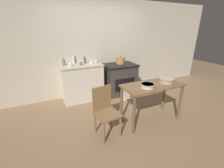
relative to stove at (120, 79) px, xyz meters
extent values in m
plane|color=#896B4C|center=(-0.59, -1.23, -0.43)|extent=(14.00, 14.00, 0.00)
cube|color=beige|center=(-0.59, 0.36, 0.84)|extent=(8.00, 0.07, 2.55)
cube|color=beige|center=(-1.09, 0.04, 0.02)|extent=(1.02, 0.56, 0.92)
cube|color=#B6AD9C|center=(-1.09, 0.04, 0.50)|extent=(1.05, 0.59, 0.03)
cube|color=#38332D|center=(0.00, 0.00, -0.02)|extent=(0.85, 0.64, 0.82)
cube|color=black|center=(0.00, 0.00, 0.41)|extent=(0.89, 0.68, 0.04)
cube|color=black|center=(0.00, -0.32, -0.07)|extent=(0.59, 0.01, 0.35)
cube|color=brown|center=(-0.07, -1.51, 0.34)|extent=(1.22, 0.56, 0.03)
cylinder|color=brown|center=(-0.63, -1.74, -0.06)|extent=(0.06, 0.06, 0.76)
cylinder|color=brown|center=(0.49, -1.74, -0.06)|extent=(0.06, 0.06, 0.76)
cylinder|color=brown|center=(-0.63, -1.28, -0.06)|extent=(0.06, 0.06, 0.76)
cylinder|color=brown|center=(0.49, -1.28, -0.06)|extent=(0.06, 0.06, 0.76)
cube|color=olive|center=(-1.07, -1.58, -0.01)|extent=(0.44, 0.44, 0.03)
cube|color=olive|center=(-1.09, -1.39, 0.22)|extent=(0.36, 0.07, 0.44)
cylinder|color=olive|center=(-1.21, -1.76, -0.23)|extent=(0.04, 0.04, 0.41)
cylinder|color=olive|center=(-0.88, -1.72, -0.23)|extent=(0.04, 0.04, 0.41)
cylinder|color=olive|center=(-1.25, -1.43, -0.23)|extent=(0.04, 0.04, 0.41)
cylinder|color=olive|center=(-0.92, -1.39, -0.23)|extent=(0.04, 0.04, 0.41)
cube|color=beige|center=(-0.05, -0.46, -0.23)|extent=(0.22, 0.16, 0.41)
cylinder|color=#B77A47|center=(0.04, 0.04, 0.51)|extent=(0.24, 0.24, 0.17)
cylinder|color=#B77A47|center=(0.04, 0.04, 0.61)|extent=(0.25, 0.25, 0.02)
sphere|color=black|center=(0.04, 0.04, 0.63)|extent=(0.02, 0.02, 0.02)
cylinder|color=tan|center=(0.25, -1.53, 0.40)|extent=(0.29, 0.29, 0.09)
cylinder|color=tan|center=(0.25, -1.53, 0.44)|extent=(0.31, 0.31, 0.01)
cylinder|color=silver|center=(-0.26, -1.59, 0.39)|extent=(0.23, 0.23, 0.07)
cylinder|color=beige|center=(-0.26, -1.59, 0.42)|extent=(0.25, 0.25, 0.01)
cylinder|color=#3D5675|center=(-0.95, 0.15, 0.58)|extent=(0.06, 0.06, 0.14)
cylinder|color=#3D5675|center=(-0.95, 0.15, 0.68)|extent=(0.02, 0.02, 0.05)
cylinder|color=#517F5B|center=(-1.48, 0.16, 0.58)|extent=(0.08, 0.08, 0.13)
cylinder|color=#517F5B|center=(-1.48, 0.16, 0.67)|extent=(0.03, 0.03, 0.05)
cylinder|color=silver|center=(-1.22, 0.26, 0.61)|extent=(0.06, 0.06, 0.19)
cylinder|color=silver|center=(-1.22, 0.26, 0.74)|extent=(0.02, 0.02, 0.07)
cylinder|color=beige|center=(-0.70, 0.01, 0.56)|extent=(0.08, 0.08, 0.09)
cylinder|color=silver|center=(-0.82, 0.00, 0.56)|extent=(0.08, 0.08, 0.09)
cylinder|color=#B74C42|center=(-1.09, 0.01, 0.55)|extent=(0.07, 0.07, 0.08)
cylinder|color=silver|center=(-1.36, 0.00, 0.56)|extent=(0.09, 0.09, 0.09)
camera|label=1|loc=(-1.94, -3.64, 1.40)|focal=24.00mm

